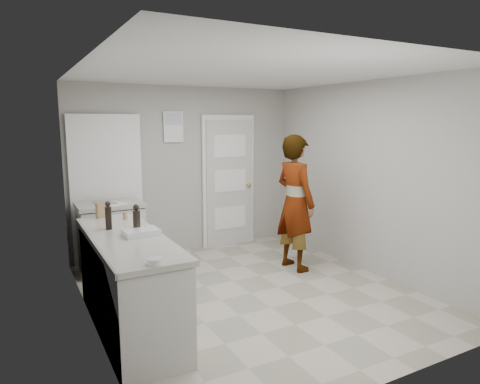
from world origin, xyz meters
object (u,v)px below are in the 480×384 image
baking_dish (141,232)px  egg_bowl (155,261)px  cake_mix_box (101,210)px  person (295,203)px  spice_jar (125,216)px  oil_cruet_a (137,219)px  oil_cruet_b (108,216)px

baking_dish → egg_bowl: (-0.13, -0.87, -0.00)m
cake_mix_box → egg_bowl: bearing=-112.4°
baking_dish → egg_bowl: 0.88m
person → baking_dish: (-2.28, -0.72, 0.04)m
person → egg_bowl: bearing=117.4°
spice_jar → oil_cruet_a: bearing=-93.4°
spice_jar → baking_dish: size_ratio=0.23×
person → egg_bowl: (-2.41, -1.59, 0.04)m
person → cake_mix_box: person is taller
oil_cruet_a → baking_dish: size_ratio=0.85×
egg_bowl → baking_dish: bearing=81.2°
cake_mix_box → spice_jar: bearing=-64.1°
cake_mix_box → spice_jar: 0.29m
cake_mix_box → egg_bowl: size_ratio=1.42×
person → oil_cruet_b: size_ratio=6.40×
person → spice_jar: size_ratio=23.87×
baking_dish → oil_cruet_a: bearing=94.7°
cake_mix_box → baking_dish: size_ratio=0.52×
spice_jar → baking_dish: (-0.03, -0.75, -0.01)m
oil_cruet_b → baking_dish: (0.22, -0.37, -0.11)m
oil_cruet_b → baking_dish: size_ratio=0.86×
person → oil_cruet_b: bearing=92.2°
person → oil_cruet_b: person is taller
cake_mix_box → egg_bowl: 1.80m
spice_jar → baking_dish: bearing=-92.2°
person → oil_cruet_b: (-2.50, -0.36, 0.15)m
spice_jar → egg_bowl: 1.62m
spice_jar → baking_dish: 0.75m
cake_mix_box → egg_bowl: cake_mix_box is taller
oil_cruet_a → oil_cruet_b: oil_cruet_b is taller
person → cake_mix_box: bearing=79.2°
egg_bowl → oil_cruet_b: bearing=94.1°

